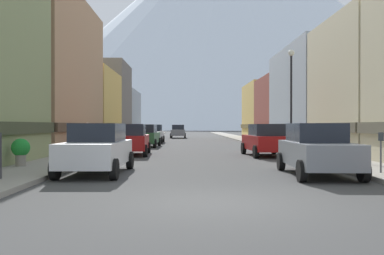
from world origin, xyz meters
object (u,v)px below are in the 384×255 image
object	(u,v)px
parking_meter_near	(381,146)
potted_plant_0	(21,150)
car_left_2	(146,136)
car_right_1	(266,140)
car_right_0	(317,149)
pedestrian_2	(281,137)
pedestrian_1	(88,138)
car_left_0	(97,148)
car_left_3	(153,134)
car_driving_0	(178,131)
streetlamp_right	(291,85)
car_left_1	(131,139)
potted_plant_2	(319,144)

from	to	relation	value
parking_meter_near	potted_plant_0	size ratio (longest dim) A/B	1.26
car_left_2	car_right_1	world-z (taller)	same
car_right_0	pedestrian_2	distance (m)	15.81
car_right_0	pedestrian_1	distance (m)	13.88
car_left_0	car_left_3	world-z (taller)	same
car_driving_0	car_right_0	bearing A→B (deg)	-82.55
pedestrian_2	streetlamp_right	bearing A→B (deg)	-98.16
car_left_1	car_right_1	world-z (taller)	same
car_left_0	car_right_1	size ratio (longest dim) A/B	0.99
car_left_1	pedestrian_2	size ratio (longest dim) A/B	2.76
car_right_1	streetlamp_right	distance (m)	3.49
car_left_3	car_left_2	bearing A→B (deg)	-90.02
car_right_1	car_driving_0	world-z (taller)	same
car_left_1	car_driving_0	distance (m)	31.71
car_left_0	potted_plant_2	distance (m)	14.05
parking_meter_near	streetlamp_right	xyz separation A→B (m)	(-0.40, 9.87, 2.97)
car_right_0	parking_meter_near	size ratio (longest dim) A/B	3.37
potted_plant_0	potted_plant_2	world-z (taller)	potted_plant_0
car_left_2	car_right_1	bearing A→B (deg)	-51.78
car_right_0	potted_plant_0	xyz separation A→B (m)	(-10.80, 1.92, -0.12)
parking_meter_near	pedestrian_1	distance (m)	15.68
car_right_1	potted_plant_2	world-z (taller)	car_right_1
car_left_3	car_right_1	distance (m)	18.74
car_left_1	streetlamp_right	world-z (taller)	streetlamp_right
car_right_1	potted_plant_2	bearing A→B (deg)	13.06
car_driving_0	potted_plant_2	size ratio (longest dim) A/B	5.05
pedestrian_2	car_right_0	bearing A→B (deg)	-98.90
potted_plant_0	streetlamp_right	xyz separation A→B (m)	(12.35, 7.42, 3.21)
car_right_1	car_left_2	bearing A→B (deg)	128.22
parking_meter_near	pedestrian_2	distance (m)	16.16
parking_meter_near	pedestrian_2	bearing A→B (deg)	88.23
car_left_0	car_left_3	distance (m)	25.37
car_left_2	potted_plant_0	world-z (taller)	car_left_2
car_left_3	car_right_0	bearing A→B (deg)	-73.69
car_left_3	car_driving_0	xyz separation A→B (m)	(2.20, 15.35, 0.00)
car_driving_0	potted_plant_0	distance (m)	39.77
potted_plant_0	parking_meter_near	bearing A→B (deg)	-10.88
parking_meter_near	potted_plant_0	bearing A→B (deg)	169.12
potted_plant_0	pedestrian_1	world-z (taller)	pedestrian_1
car_left_2	potted_plant_2	bearing A→B (deg)	-39.54
pedestrian_2	parking_meter_near	bearing A→B (deg)	-91.77
car_right_0	pedestrian_1	world-z (taller)	pedestrian_1
potted_plant_2	pedestrian_2	world-z (taller)	pedestrian_2
parking_meter_near	potted_plant_0	world-z (taller)	parking_meter_near
car_left_0	pedestrian_1	size ratio (longest dim) A/B	2.53
car_driving_0	pedestrian_2	world-z (taller)	car_driving_0
car_right_0	potted_plant_2	bearing A→B (deg)	71.55
car_left_0	car_left_1	distance (m)	9.08
car_left_3	car_right_1	bearing A→B (deg)	-66.07
pedestrian_1	pedestrian_2	world-z (taller)	pedestrian_1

